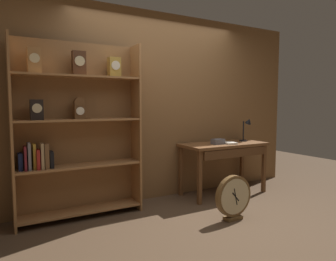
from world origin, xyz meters
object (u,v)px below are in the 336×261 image
at_px(desk_lamp, 247,127).
at_px(open_repair_manual, 229,143).
at_px(bookshelf, 75,129).
at_px(round_clock_large, 233,197).
at_px(toolbox_small, 218,142).
at_px(workbench, 224,150).

xyz_separation_m(desk_lamp, open_repair_manual, (-0.43, -0.10, -0.21)).
xyz_separation_m(bookshelf, round_clock_large, (1.55, -0.97, -0.78)).
bearing_deg(toolbox_small, workbench, 11.55).
bearing_deg(workbench, desk_lamp, 3.19).
distance_m(desk_lamp, open_repair_manual, 0.49).
height_order(bookshelf, open_repair_manual, bookshelf).
distance_m(bookshelf, round_clock_large, 1.99).
xyz_separation_m(bookshelf, desk_lamp, (2.57, -0.10, -0.06)).
bearing_deg(bookshelf, desk_lamp, -2.16).
bearing_deg(workbench, round_clock_large, -123.80).
relative_size(bookshelf, desk_lamp, 5.55).
bearing_deg(open_repair_manual, desk_lamp, 24.12).
bearing_deg(round_clock_large, open_repair_manual, 52.53).
relative_size(workbench, open_repair_manual, 5.84).
xyz_separation_m(desk_lamp, round_clock_large, (-1.02, -0.87, -0.71)).
bearing_deg(workbench, open_repair_manual, -73.70).
distance_m(toolbox_small, round_clock_large, 1.06).
height_order(bookshelf, workbench, bookshelf).
xyz_separation_m(bookshelf, workbench, (2.12, -0.12, -0.38)).
height_order(desk_lamp, round_clock_large, desk_lamp).
height_order(desk_lamp, open_repair_manual, desk_lamp).
bearing_deg(desk_lamp, round_clock_large, -139.48).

